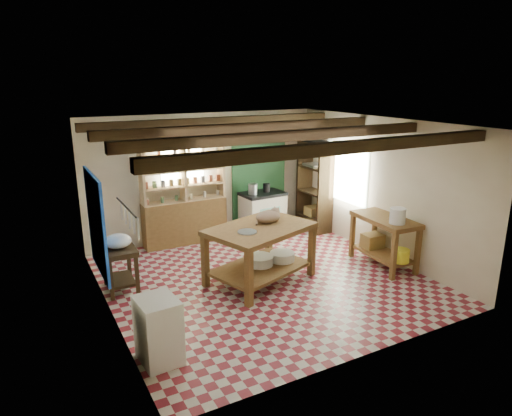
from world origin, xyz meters
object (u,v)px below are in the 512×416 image
right_counter (384,242)px  work_table (260,254)px  cat (268,217)px  prep_table (120,269)px  white_cabinet (158,330)px  stove (263,212)px

right_counter → work_table: bearing=171.8°
work_table → cat: (0.22, 0.13, 0.57)m
prep_table → white_cabinet: size_ratio=0.90×
work_table → cat: size_ratio=3.88×
white_cabinet → right_counter: right_counter is taller
cat → prep_table: bearing=136.6°
right_counter → white_cabinet: bearing=-164.6°
stove → right_counter: bearing=-72.8°
white_cabinet → stove: bearing=42.1°
stove → prep_table: stove is taller
prep_table → right_counter: (4.38, -1.23, 0.09)m
work_table → stove: 2.50m
stove → prep_table: (-3.37, -1.41, -0.09)m
stove → white_cabinet: (-3.39, -3.55, -0.05)m
work_table → white_cabinet: work_table is taller
white_cabinet → cat: cat is taller
right_counter → cat: (-2.04, 0.61, 0.60)m
stove → white_cabinet: 4.91m
work_table → right_counter: (2.26, -0.48, -0.02)m
prep_table → right_counter: bearing=-13.9°
white_cabinet → right_counter: size_ratio=0.64×
stove → prep_table: size_ratio=1.27×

